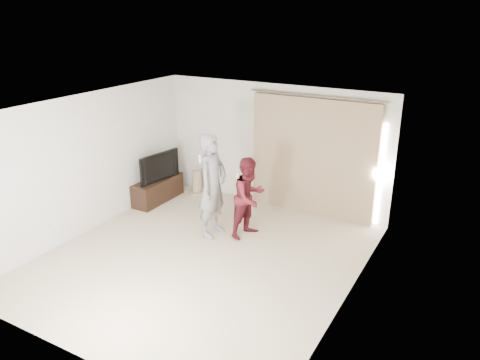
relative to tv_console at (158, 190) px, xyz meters
name	(u,v)px	position (x,y,z in m)	size (l,w,h in m)	color
floor	(202,258)	(2.27, -1.64, -0.25)	(5.50, 5.50, 0.00)	#C6B495
wall_back	(273,146)	(2.27, 1.11, 1.05)	(5.00, 0.04, 2.60)	silver
wall_left	(89,164)	(-0.23, -1.64, 1.05)	(0.04, 5.50, 2.60)	silver
ceiling	(197,108)	(2.27, -1.64, 2.35)	(5.00, 5.50, 0.01)	white
curtain	(313,158)	(3.18, 1.04, 0.95)	(2.80, 0.11, 2.46)	tan
tv_console	(158,190)	(0.00, 0.00, 0.00)	(0.45, 1.30, 0.50)	black
tv	(156,166)	(0.00, 0.00, 0.56)	(1.08, 0.14, 0.62)	black
scratching_post	(197,184)	(0.53, 0.76, -0.03)	(0.41, 0.41, 0.55)	tan
person_man	(212,186)	(1.95, -0.78, 0.73)	(0.48, 0.72, 1.95)	slate
person_woman	(249,197)	(2.55, -0.48, 0.51)	(0.75, 0.86, 1.52)	#51141C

